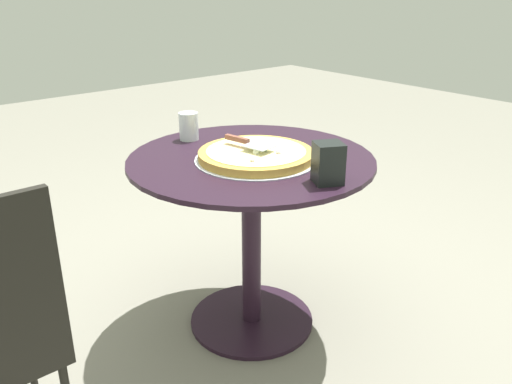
% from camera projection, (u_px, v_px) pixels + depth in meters
% --- Properties ---
extents(ground_plane, '(10.00, 10.00, 0.00)m').
position_uv_depth(ground_plane, '(252.00, 321.00, 2.26)').
color(ground_plane, gray).
extents(patio_table, '(0.93, 0.93, 0.74)m').
position_uv_depth(patio_table, '(251.00, 209.00, 2.06)').
color(patio_table, black).
rests_on(patio_table, ground).
extents(pizza_on_tray, '(0.45, 0.45, 0.05)m').
position_uv_depth(pizza_on_tray, '(256.00, 155.00, 1.94)').
color(pizza_on_tray, silver).
rests_on(pizza_on_tray, patio_table).
extents(pizza_server, '(0.10, 0.22, 0.02)m').
position_uv_depth(pizza_server, '(247.00, 142.00, 1.95)').
color(pizza_server, silver).
rests_on(pizza_server, pizza_on_tray).
extents(drinking_cup, '(0.08, 0.08, 0.11)m').
position_uv_depth(drinking_cup, '(189.00, 126.00, 2.17)').
color(drinking_cup, silver).
rests_on(drinking_cup, patio_table).
extents(napkin_dispenser, '(0.12, 0.12, 0.14)m').
position_uv_depth(napkin_dispenser, '(328.00, 163.00, 1.71)').
color(napkin_dispenser, black).
rests_on(napkin_dispenser, patio_table).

